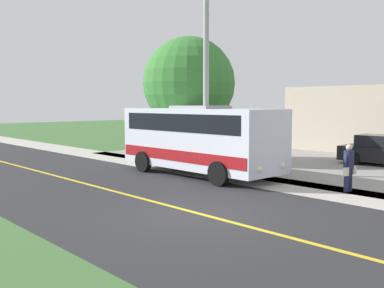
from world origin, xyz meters
TOP-DOWN VIEW (x-y plane):
  - ground_plane at (0.00, 0.00)m, footprint 120.00×120.00m
  - road_surface at (0.00, 0.00)m, footprint 8.00×100.00m
  - sidewalk at (-5.20, 0.00)m, footprint 2.40×100.00m
  - road_centre_line at (0.00, 0.00)m, footprint 0.16×100.00m
  - shuttle_bus_front at (-4.54, -4.67)m, footprint 2.74×7.39m
  - pedestrian_with_bags at (-5.76, 1.26)m, footprint 0.72×0.34m
  - street_light_pole at (-4.88, -4.78)m, footprint 1.97×0.24m
  - tree_curbside at (-7.40, -8.44)m, footprint 4.77×4.77m

SIDE VIEW (x-z plane):
  - ground_plane at x=0.00m, z-range 0.00..0.00m
  - sidewalk at x=-5.20m, z-range 0.00..0.01m
  - road_surface at x=0.00m, z-range 0.00..0.01m
  - road_centre_line at x=0.00m, z-range 0.01..0.01m
  - pedestrian_with_bags at x=-5.76m, z-range 0.05..1.66m
  - shuttle_bus_front at x=-4.54m, z-range 0.15..3.02m
  - tree_curbside at x=-7.40m, z-range 0.81..7.21m
  - street_light_pole at x=-4.88m, z-range 0.41..8.29m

